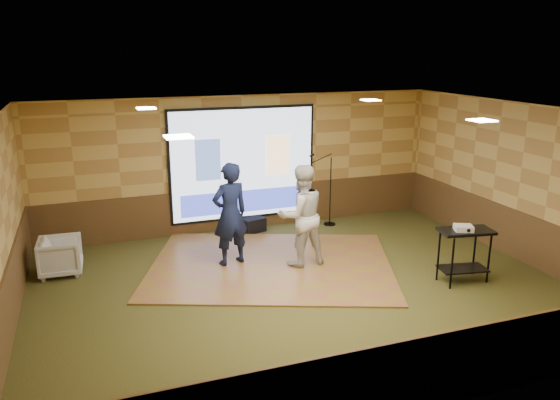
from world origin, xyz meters
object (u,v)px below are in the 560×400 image
object	(u,v)px
player_left	(230,214)
projector	(463,228)
player_right	(301,215)
duffel_bag	(253,225)
dance_floor	(271,265)
av_table	(465,245)
projector_screen	(243,165)
mic_stand	(328,204)
banquet_chair	(61,256)

from	to	relation	value
player_left	projector	bearing A→B (deg)	134.72
player_right	duffel_bag	bearing A→B (deg)	-86.98
dance_floor	player_right	size ratio (longest dim) A/B	2.34
duffel_bag	player_right	bearing A→B (deg)	-83.13
dance_floor	player_right	world-z (taller)	player_right
player_left	av_table	xyz separation A→B (m)	(3.64, -2.12, -0.34)
dance_floor	projector_screen	bearing A→B (deg)	86.42
mic_stand	duffel_bag	xyz separation A→B (m)	(-1.76, 0.13, -0.34)
player_right	projector	xyz separation A→B (m)	(2.32, -1.67, 0.02)
projector	duffel_bag	xyz separation A→B (m)	(-2.59, 3.86, -0.86)
player_left	mic_stand	xyz separation A→B (m)	(2.73, 1.58, -0.51)
player_left	player_right	distance (m)	1.32
player_left	av_table	size ratio (longest dim) A/B	2.03
player_left	banquet_chair	size ratio (longest dim) A/B	2.62
player_left	banquet_chair	bearing A→B (deg)	-26.02
dance_floor	player_right	bearing A→B (deg)	-17.61
dance_floor	mic_stand	xyz separation A→B (m)	(2.03, 1.89, 0.48)
player_right	mic_stand	distance (m)	2.59
dance_floor	player_left	world-z (taller)	player_left
player_right	av_table	xyz separation A→B (m)	(2.41, -1.65, -0.32)
banquet_chair	mic_stand	bearing A→B (deg)	-78.26
projector	banquet_chair	distance (m)	7.17
projector_screen	player_left	size ratio (longest dim) A/B	1.70
banquet_chair	projector_screen	bearing A→B (deg)	-68.21
player_right	projector	bearing A→B (deg)	140.36
projector	av_table	bearing A→B (deg)	40.47
projector_screen	av_table	size ratio (longest dim) A/B	3.45
mic_stand	banquet_chair	bearing A→B (deg)	-173.67
player_left	projector_screen	bearing A→B (deg)	-127.05
player_right	duffel_bag	world-z (taller)	player_right
projector_screen	player_right	world-z (taller)	projector_screen
av_table	player_left	bearing A→B (deg)	149.79
projector	banquet_chair	bearing A→B (deg)	179.78
dance_floor	banquet_chair	xyz separation A→B (m)	(-3.72, 0.94, 0.32)
av_table	mic_stand	size ratio (longest dim) A/B	0.56
projector	mic_stand	xyz separation A→B (m)	(-0.82, 3.73, -0.52)
projector_screen	banquet_chair	xyz separation A→B (m)	(-3.86, -1.36, -1.14)
projector	player_right	bearing A→B (deg)	166.94
projector	banquet_chair	world-z (taller)	projector
banquet_chair	player_left	bearing A→B (deg)	-99.50
av_table	mic_stand	distance (m)	3.82
projector_screen	projector	bearing A→B (deg)	-56.82
av_table	duffel_bag	distance (m)	4.70
projector	banquet_chair	xyz separation A→B (m)	(-6.57, 2.78, -0.67)
duffel_bag	player_left	bearing A→B (deg)	-119.44
projector_screen	duffel_bag	size ratio (longest dim) A/B	6.64
dance_floor	banquet_chair	distance (m)	3.85
banquet_chair	av_table	bearing A→B (deg)	-110.09
dance_floor	player_right	distance (m)	1.12
projector	player_left	bearing A→B (deg)	171.59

